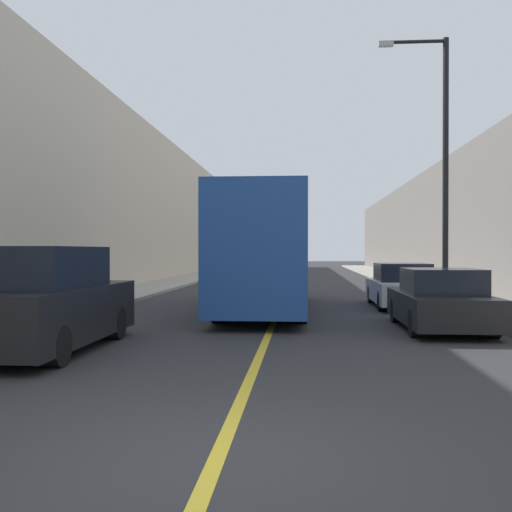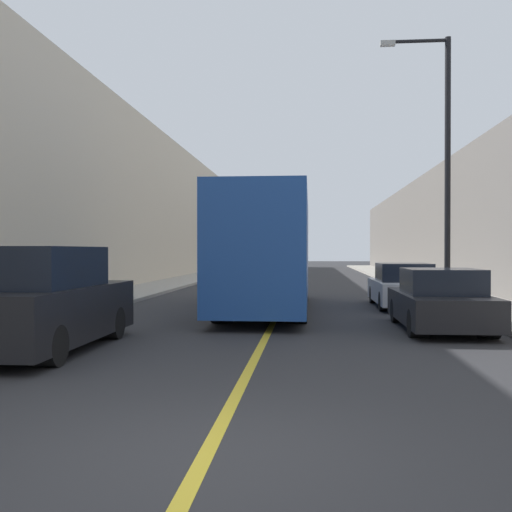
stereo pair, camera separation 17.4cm
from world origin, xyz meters
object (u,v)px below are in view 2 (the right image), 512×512
parked_suv_left (41,303)px  street_lamp_right (443,155)px  car_right_near (440,302)px  car_right_mid (403,287)px  bus (268,250)px

parked_suv_left → street_lamp_right: bearing=46.7°
car_right_near → car_right_mid: size_ratio=0.95×
car_right_mid → bus: bearing=-162.6°
bus → car_right_near: (4.36, -4.32, -1.23)m
parked_suv_left → car_right_mid: bearing=49.2°
parked_suv_left → car_right_near: parked_suv_left is taller
bus → parked_suv_left: (-3.70, -7.97, -0.99)m
car_right_near → street_lamp_right: street_lamp_right is taller
bus → car_right_mid: bus is taller
parked_suv_left → street_lamp_right: size_ratio=0.55×
car_right_near → street_lamp_right: 7.95m
bus → car_right_mid: size_ratio=2.34×
car_right_near → car_right_mid: bearing=90.0°
bus → car_right_near: bus is taller
parked_suv_left → car_right_near: 8.86m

